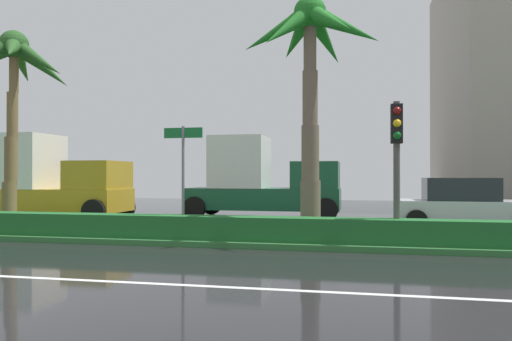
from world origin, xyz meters
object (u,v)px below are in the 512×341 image
Objects in this scene: palm_tree_mid_left at (14,71)px; box_truck_lead at (47,182)px; car_in_traffic_leading at (463,204)px; palm_tree_centre_left at (310,53)px; box_truck_following at (262,181)px; traffic_signal_median_right at (397,145)px; street_name_sign at (183,165)px.

palm_tree_mid_left reaches higher than box_truck_lead.
palm_tree_mid_left reaches higher than car_in_traffic_leading.
palm_tree_centre_left is at bearing -139.22° from car_in_traffic_leading.
box_truck_following is 8.03m from car_in_traffic_leading.
box_truck_lead is at bearing 111.25° from palm_tree_mid_left.
street_name_sign is at bearing 177.73° from traffic_signal_median_right.
car_in_traffic_leading is (4.76, 4.10, -4.36)m from palm_tree_centre_left.
box_truck_lead is 15.83m from car_in_traffic_leading.
palm_tree_centre_left is at bearing -20.66° from box_truck_lead.
street_name_sign is 9.62m from car_in_traffic_leading.
box_truck_following is (6.81, 6.74, -3.61)m from palm_tree_mid_left.
traffic_signal_median_right reaches higher than box_truck_following.
box_truck_lead is 8.80m from box_truck_following.
traffic_signal_median_right is 6.02m from car_in_traffic_leading.
palm_tree_mid_left is 6.95m from street_name_sign.
street_name_sign is (-3.38, -0.86, -3.11)m from palm_tree_centre_left.
palm_tree_mid_left is 0.99× the size of box_truck_lead.
traffic_signal_median_right is 0.81× the size of car_in_traffic_leading.
traffic_signal_median_right is 5.63m from street_name_sign.
palm_tree_mid_left is 2.10× the size of street_name_sign.
box_truck_following is at bearing 18.50° from box_truck_lead.
traffic_signal_median_right reaches higher than street_name_sign.
box_truck_following is at bearing 85.13° from street_name_sign.
palm_tree_mid_left reaches higher than street_name_sign.
box_truck_following is at bearing 44.74° from palm_tree_mid_left.
box_truck_lead is (-1.54, 3.95, -3.61)m from palm_tree_mid_left.
traffic_signal_median_right is at bearing -21.59° from box_truck_lead.
palm_tree_centre_left is at bearing -1.31° from palm_tree_mid_left.
palm_tree_mid_left is 1.47× the size of car_in_traffic_leading.
palm_tree_centre_left is 1.90× the size of traffic_signal_median_right.
street_name_sign reaches higher than car_in_traffic_leading.
traffic_signal_median_right is (11.75, -1.30, -2.61)m from palm_tree_mid_left.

